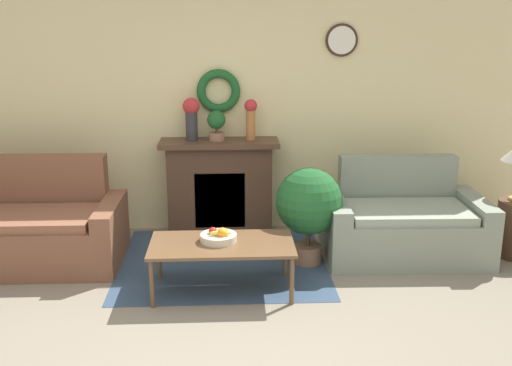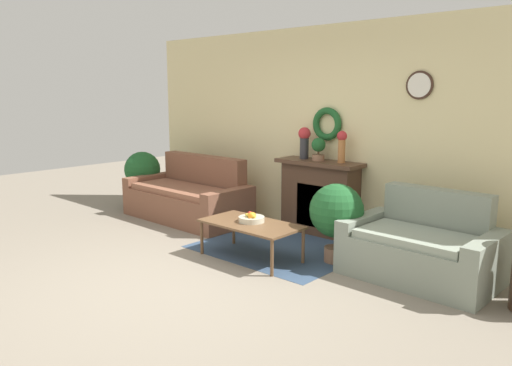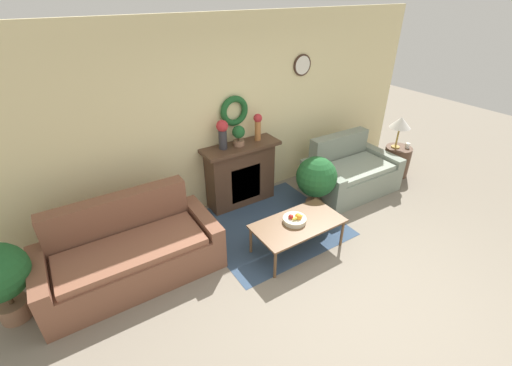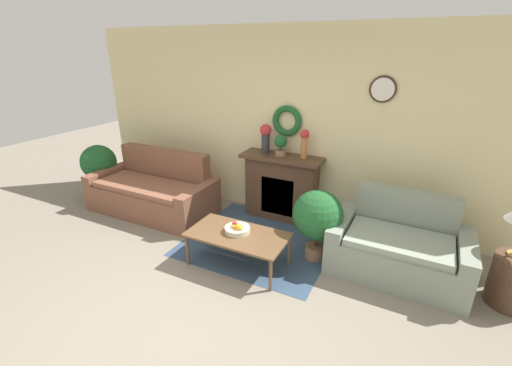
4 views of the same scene
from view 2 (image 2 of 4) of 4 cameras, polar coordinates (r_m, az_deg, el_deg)
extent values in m
plane|color=gray|center=(4.99, -9.00, -11.56)|extent=(16.00, 16.00, 0.00)
cube|color=#334760|center=(6.13, 3.25, -7.20)|extent=(1.84, 1.70, 0.01)
cube|color=beige|center=(6.63, 8.82, 5.92)|extent=(6.80, 0.06, 2.70)
cylinder|color=#382319|center=(6.01, 18.19, 10.58)|extent=(0.32, 0.02, 0.32)
cylinder|color=white|center=(6.00, 18.14, 10.58)|extent=(0.27, 0.01, 0.27)
torus|color=#1E5628|center=(6.59, 8.11, 6.69)|extent=(0.43, 0.09, 0.43)
cube|color=#4C3323|center=(6.62, 7.29, -1.83)|extent=(1.03, 0.34, 0.92)
cube|color=black|center=(6.51, 6.48, -2.61)|extent=(0.49, 0.02, 0.55)
cube|color=orange|center=(6.52, 6.43, -3.21)|extent=(0.40, 0.01, 0.30)
cube|color=#4C3323|center=(6.51, 7.21, 2.32)|extent=(1.17, 0.41, 0.05)
cube|color=brown|center=(7.33, -8.53, -2.66)|extent=(1.62, 0.71, 0.42)
cube|color=brown|center=(7.56, -5.95, -0.28)|extent=(1.62, 0.21, 0.92)
cube|color=brown|center=(8.07, -11.99, -1.06)|extent=(0.18, 0.90, 0.56)
cube|color=brown|center=(6.73, -3.10, -3.14)|extent=(0.18, 0.90, 0.56)
cube|color=brown|center=(7.28, -8.59, -0.74)|extent=(1.55, 0.65, 0.08)
cube|color=gray|center=(5.22, 17.70, -8.51)|extent=(1.13, 0.73, 0.42)
cube|color=gray|center=(5.55, 19.88, -5.06)|extent=(1.12, 0.22, 0.87)
cube|color=gray|center=(5.57, 12.24, -6.30)|extent=(0.19, 0.90, 0.56)
cube|color=gray|center=(5.07, 24.83, -8.76)|extent=(0.19, 0.90, 0.56)
cube|color=gray|center=(5.15, 17.85, -5.90)|extent=(1.08, 0.67, 0.08)
cube|color=brown|center=(5.58, -0.58, -4.70)|extent=(1.14, 0.60, 0.03)
cylinder|color=brown|center=(5.83, -6.21, -6.22)|extent=(0.04, 0.04, 0.39)
cylinder|color=brown|center=(5.12, 1.84, -8.55)|extent=(0.04, 0.04, 0.39)
cylinder|color=brown|center=(6.18, -2.56, -5.21)|extent=(0.04, 0.04, 0.39)
cylinder|color=brown|center=(5.51, 5.40, -7.20)|extent=(0.04, 0.04, 0.39)
cylinder|color=beige|center=(5.62, -0.51, -4.16)|extent=(0.29, 0.29, 0.06)
sphere|color=#B2231E|center=(5.65, -0.69, -3.57)|extent=(0.07, 0.07, 0.07)
sphere|color=orange|center=(5.57, -0.40, -3.74)|extent=(0.08, 0.08, 0.08)
sphere|color=orange|center=(5.56, -0.55, -3.76)|extent=(0.08, 0.08, 0.08)
ellipsoid|color=yellow|center=(5.57, -0.66, -3.74)|extent=(0.17, 0.04, 0.04)
cylinder|color=#2D2D33|center=(6.67, 5.53, 3.95)|extent=(0.12, 0.12, 0.27)
sphere|color=#B72D33|center=(6.65, 5.56, 5.66)|extent=(0.17, 0.17, 0.17)
cylinder|color=#AD6B38|center=(6.34, 9.75, 3.59)|extent=(0.09, 0.09, 0.29)
sphere|color=#B72D33|center=(6.32, 9.80, 5.32)|extent=(0.13, 0.13, 0.13)
cylinder|color=#8E664C|center=(6.52, 7.13, 2.91)|extent=(0.16, 0.16, 0.08)
cylinder|color=#4C3823|center=(6.52, 7.14, 3.46)|extent=(0.02, 0.02, 0.05)
sphere|color=#1E5628|center=(6.50, 7.16, 4.36)|extent=(0.18, 0.18, 0.18)
cylinder|color=#8E664C|center=(8.40, -12.71, -1.89)|extent=(0.30, 0.30, 0.20)
cylinder|color=#4C3823|center=(8.36, -12.76, -0.68)|extent=(0.05, 0.05, 0.16)
sphere|color=#1E5628|center=(8.31, -12.85, 1.52)|extent=(0.58, 0.58, 0.58)
cylinder|color=#8E664C|center=(5.64, 9.04, -8.06)|extent=(0.25, 0.25, 0.17)
cylinder|color=#4C3823|center=(5.59, 9.09, -6.46)|extent=(0.04, 0.04, 0.16)
sphere|color=#1E5628|center=(5.50, 9.19, -3.14)|extent=(0.59, 0.59, 0.59)
camera|label=1|loc=(3.65, -56.77, 10.01)|focal=42.00mm
camera|label=3|loc=(6.21, -36.57, 18.81)|focal=24.00mm
camera|label=4|loc=(2.25, -22.15, 23.46)|focal=24.00mm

